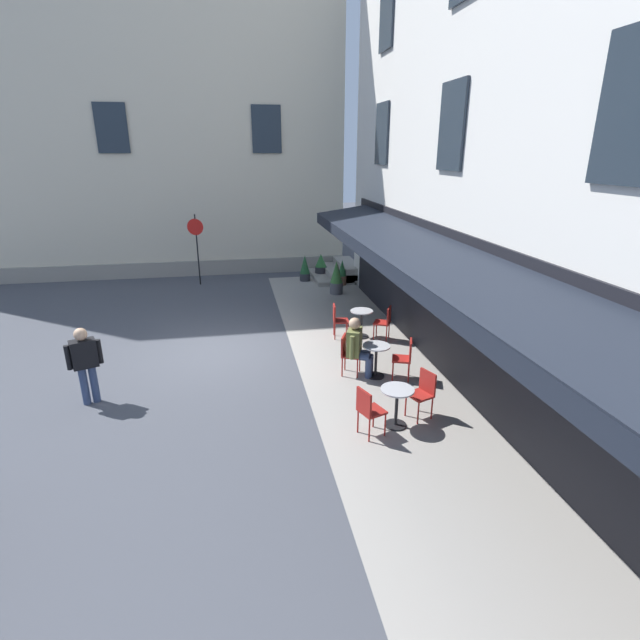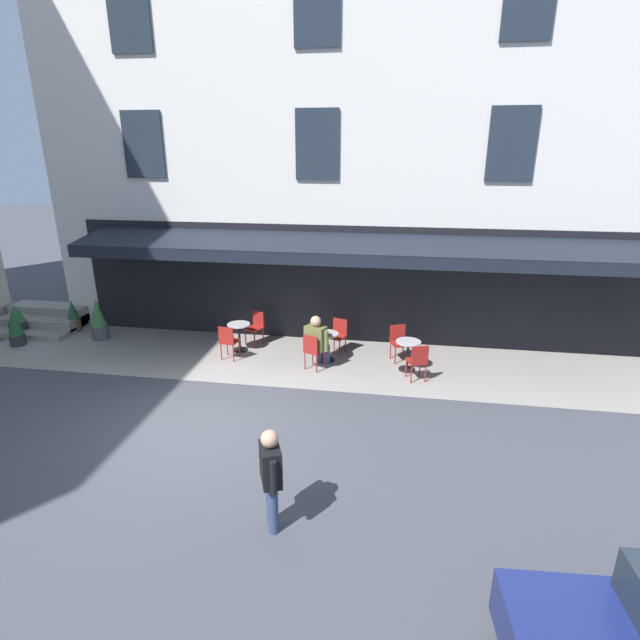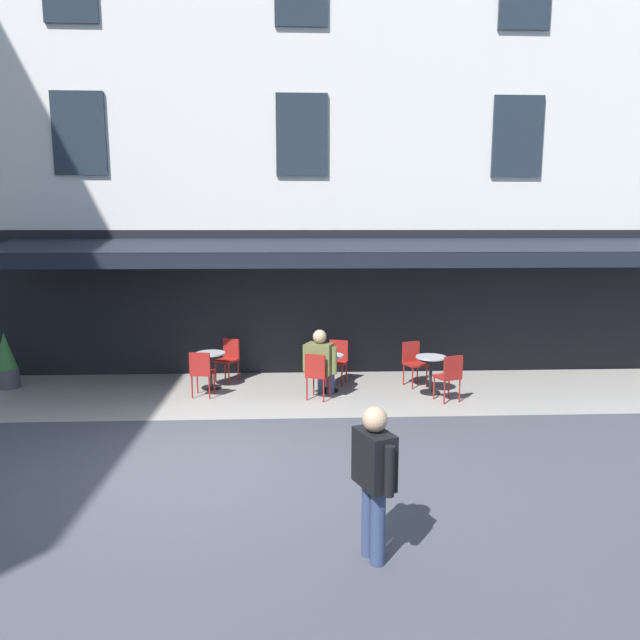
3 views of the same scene
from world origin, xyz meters
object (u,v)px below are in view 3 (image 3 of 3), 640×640
at_px(cafe_chair_red_corner_right, 317,372).
at_px(cafe_chair_red_facing_street, 202,370).
at_px(cafe_chair_red_kerbside, 450,374).
at_px(cafe_table_far_end, 431,369).
at_px(cafe_chair_red_back_row, 413,360).
at_px(cafe_chair_red_under_awning, 229,356).
at_px(potted_plant_entrance_right, 6,361).
at_px(seated_patron_in_olive, 321,361).
at_px(cafe_table_streetside, 211,365).
at_px(cafe_chair_red_corner_left, 337,358).
at_px(walking_pedestrian_in_black, 374,472).
at_px(cafe_table_mid_terrace, 329,367).

xyz_separation_m(cafe_chair_red_corner_right, cafe_chair_red_facing_street, (2.21, -0.27, 0.00)).
relative_size(cafe_chair_red_facing_street, cafe_chair_red_kerbside, 1.00).
distance_m(cafe_chair_red_corner_right, cafe_chair_red_kerbside, 2.50).
xyz_separation_m(cafe_table_far_end, cafe_chair_red_back_row, (0.23, -0.59, 0.06)).
xyz_separation_m(cafe_chair_red_under_awning, potted_plant_entrance_right, (4.49, 0.32, 0.02)).
xyz_separation_m(cafe_chair_red_corner_right, seated_patron_in_olive, (-0.09, -0.20, 0.17)).
relative_size(cafe_chair_red_corner_right, cafe_chair_red_kerbside, 1.00).
height_order(cafe_chair_red_under_awning, cafe_chair_red_kerbside, same).
xyz_separation_m(cafe_chair_red_corner_right, cafe_chair_red_under_awning, (1.83, -1.45, 0.00)).
xyz_separation_m(cafe_chair_red_facing_street, cafe_chair_red_kerbside, (-4.70, 0.50, 0.00)).
xyz_separation_m(cafe_chair_red_corner_right, cafe_table_streetside, (2.13, -0.89, -0.06)).
bearing_deg(cafe_table_streetside, cafe_chair_red_facing_street, 82.41).
bearing_deg(seated_patron_in_olive, cafe_table_far_end, -175.82).
bearing_deg(seated_patron_in_olive, cafe_table_streetside, -17.37).
bearing_deg(cafe_chair_red_facing_street, cafe_chair_red_corner_left, -161.44).
height_order(cafe_chair_red_corner_left, cafe_table_far_end, cafe_chair_red_corner_left).
bearing_deg(cafe_chair_red_corner_left, seated_patron_in_olive, 68.16).
xyz_separation_m(cafe_chair_red_kerbside, walking_pedestrian_in_black, (2.13, 5.07, 0.37)).
height_order(cafe_table_streetside, cafe_chair_red_kerbside, cafe_chair_red_kerbside).
bearing_deg(cafe_chair_red_kerbside, walking_pedestrian_in_black, 67.18).
bearing_deg(cafe_table_far_end, cafe_chair_red_under_awning, -14.89).
xyz_separation_m(cafe_table_mid_terrace, cafe_table_far_end, (-2.01, 0.22, 0.00)).
xyz_separation_m(cafe_chair_red_corner_left, walking_pedestrian_in_black, (0.12, 6.48, 0.37)).
bearing_deg(potted_plant_entrance_right, cafe_chair_red_back_row, 178.80).
height_order(cafe_chair_red_corner_right, cafe_table_streetside, cafe_chair_red_corner_right).
height_order(cafe_chair_red_back_row, seated_patron_in_olive, seated_patron_in_olive).
bearing_deg(cafe_chair_red_kerbside, cafe_chair_red_corner_right, -5.42).
bearing_deg(cafe_chair_red_kerbside, cafe_chair_red_under_awning, -21.31).
bearing_deg(cafe_chair_red_corner_right, cafe_table_mid_terrace, -113.91).
bearing_deg(cafe_chair_red_corner_left, cafe_chair_red_kerbside, 145.01).
distance_m(cafe_chair_red_corner_right, walking_pedestrian_in_black, 5.33).
relative_size(cafe_chair_red_corner_right, cafe_chair_red_facing_street, 1.00).
bearing_deg(cafe_table_streetside, potted_plant_entrance_right, -3.13).
bearing_deg(cafe_chair_red_under_awning, cafe_chair_red_kerbside, 158.69).
xyz_separation_m(cafe_table_far_end, potted_plant_entrance_right, (8.58, -0.76, 0.07)).
bearing_deg(seated_patron_in_olive, cafe_chair_red_corner_right, 66.09).
bearing_deg(cafe_chair_red_back_row, cafe_chair_red_corner_right, 24.90).
bearing_deg(cafe_chair_red_corner_right, cafe_table_streetside, -22.72).
relative_size(cafe_table_streetside, cafe_table_far_end, 1.00).
height_order(cafe_chair_red_facing_street, walking_pedestrian_in_black, walking_pedestrian_in_black).
bearing_deg(cafe_table_mid_terrace, seated_patron_in_olive, 66.09).
height_order(seated_patron_in_olive, potted_plant_entrance_right, seated_patron_in_olive).
bearing_deg(cafe_chair_red_facing_street, cafe_table_streetside, -97.59).
bearing_deg(cafe_table_streetside, cafe_table_mid_terrace, 172.49).
bearing_deg(cafe_chair_red_corner_right, cafe_chair_red_back_row, -155.10).
distance_m(cafe_chair_red_under_awning, cafe_chair_red_kerbside, 4.63).
height_order(cafe_table_mid_terrace, cafe_table_far_end, same).
relative_size(cafe_chair_red_under_awning, walking_pedestrian_in_black, 0.58).
bearing_deg(cafe_chair_red_corner_left, cafe_table_mid_terrace, 69.52).
bearing_deg(cafe_chair_red_corner_right, seated_patron_in_olive, -113.91).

